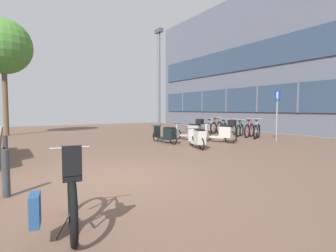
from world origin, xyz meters
TOP-DOWN VIEW (x-y plane):
  - ground at (1.43, 0.00)m, footprint 21.00×40.00m
  - bicycle_foreground at (-1.42, -2.14)m, footprint 0.77×1.41m
  - bicycle_rack_00 at (8.67, 3.41)m, footprint 1.32×0.77m
  - bicycle_rack_01 at (8.84, 4.03)m, footprint 1.35×0.60m
  - bicycle_rack_02 at (8.80, 4.64)m, footprint 1.16×0.63m
  - bicycle_rack_03 at (8.83, 5.25)m, footprint 1.23×0.61m
  - bicycle_rack_04 at (8.76, 5.86)m, footprint 1.17×0.71m
  - bicycle_rack_05 at (8.75, 6.47)m, footprint 1.39×0.58m
  - bicycle_rack_06 at (8.84, 7.08)m, footprint 1.23×0.49m
  - scooter_near at (3.85, 4.22)m, footprint 0.52×1.82m
  - scooter_mid at (4.06, 2.32)m, footprint 0.77×1.57m
  - scooter_far at (5.41, 4.51)m, footprint 0.86×1.69m
  - scooter_extra at (6.06, 3.14)m, footprint 0.86×1.71m
  - parking_sign at (8.62, 2.25)m, footprint 0.40×0.07m
  - lamp_post at (4.35, 5.74)m, footprint 0.20×0.52m
  - street_tree at (-1.99, 11.78)m, footprint 2.98×2.98m
  - bollard_near at (-2.05, -0.27)m, footprint 0.12×0.12m
  - bollard_far at (-2.05, 2.99)m, footprint 0.12×0.12m

SIDE VIEW (x-z plane):
  - ground at x=1.43m, z-range -0.09..0.04m
  - bicycle_rack_06 at x=8.84m, z-range -0.14..0.79m
  - bicycle_rack_04 at x=8.76m, z-range -0.14..0.80m
  - bicycle_rack_02 at x=8.80m, z-range -0.14..0.80m
  - bicycle_rack_03 at x=8.83m, z-range -0.14..0.81m
  - bicycle_rack_01 at x=8.84m, z-range -0.15..0.86m
  - bicycle_rack_05 at x=8.75m, z-range -0.16..0.88m
  - bicycle_rack_00 at x=8.67m, z-range -0.16..0.88m
  - bollard_far at x=-2.05m, z-range 0.00..0.76m
  - scooter_near at x=3.85m, z-range 0.00..0.76m
  - scooter_mid at x=4.06m, z-range 0.01..0.77m
  - bicycle_foreground at x=-1.42m, z-range -0.16..0.96m
  - bollard_near at x=-2.05m, z-range 0.00..0.80m
  - scooter_extra at x=6.06m, z-range -0.05..0.98m
  - scooter_far at x=5.41m, z-range -0.06..0.99m
  - parking_sign at x=8.62m, z-range 0.28..2.61m
  - lamp_post at x=4.35m, z-range 0.32..5.60m
  - street_tree at x=-1.99m, z-range 1.67..8.06m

